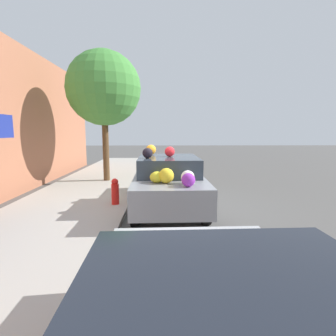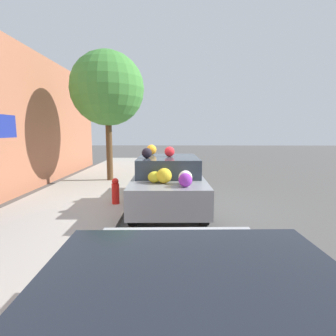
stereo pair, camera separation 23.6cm
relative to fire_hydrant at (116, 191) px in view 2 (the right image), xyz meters
name	(u,v)px [view 2 (the right image)]	position (x,y,z in m)	size (l,w,h in m)	color
ground_plane	(170,208)	(0.00, -1.46, -0.46)	(60.00, 60.00, 0.00)	#565451
sidewalk_curb	(70,205)	(0.00, 1.24, -0.40)	(24.00, 3.20, 0.11)	#B2ADA3
street_tree	(107,89)	(3.44, 0.96, 3.19)	(2.81, 2.81, 4.95)	brown
fire_hydrant	(116,191)	(0.00, 0.00, 0.00)	(0.20, 0.20, 0.70)	red
art_car	(168,181)	(-0.05, -1.41, 0.30)	(4.18, 1.81, 1.68)	gray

